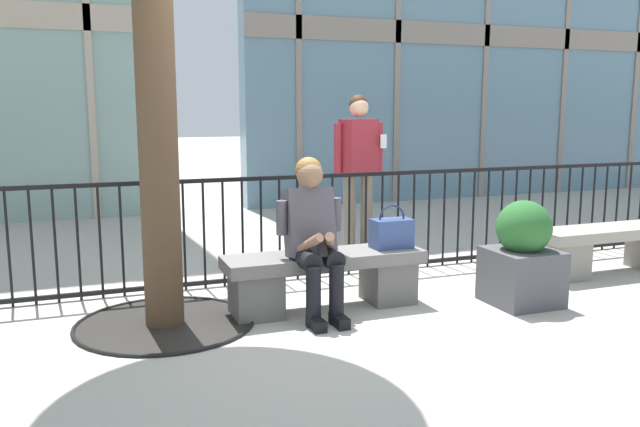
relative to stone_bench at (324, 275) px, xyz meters
name	(u,v)px	position (x,y,z in m)	size (l,w,h in m)	color
ground_plane	(324,308)	(0.00, 0.00, -0.27)	(60.00, 60.00, 0.00)	#B2ADA3
stone_bench	(324,275)	(0.00, 0.00, 0.00)	(1.60, 0.44, 0.45)	slate
seated_person_with_phone	(313,232)	(-0.14, -0.13, 0.38)	(0.52, 0.66, 1.21)	black
handbag_on_bench	(392,233)	(0.58, -0.01, 0.30)	(0.33, 0.19, 0.36)	#33477F
bystander_at_railing	(358,163)	(0.99, 1.59, 0.73)	(0.55, 0.32, 1.71)	#6B6051
plaza_railing	(289,227)	(0.00, 0.92, 0.22)	(9.85, 0.04, 0.98)	black
stone_bench_far	(610,245)	(2.98, 0.08, 0.00)	(1.60, 0.44, 0.45)	gray
planter	(522,257)	(1.54, -0.45, 0.12)	(0.52, 0.52, 0.85)	#4C4C51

